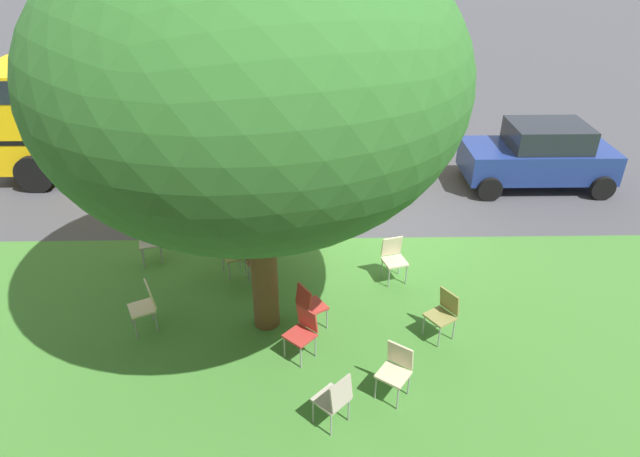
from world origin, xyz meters
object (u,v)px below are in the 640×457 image
chair_1 (309,304)px  chair_8 (303,330)px  street_tree (252,81)px  chair_6 (393,256)px  chair_2 (255,234)px  chair_10 (335,398)px  chair_0 (237,251)px  chair_4 (145,303)px  parked_car (539,155)px  chair_3 (444,311)px  school_bus (197,108)px  chair_9 (259,259)px  chair_7 (150,238)px  chair_5 (396,367)px

chair_1 → chair_8: size_ratio=1.00×
street_tree → chair_6: bearing=-151.3°
chair_2 → chair_10: size_ratio=1.00×
chair_0 → chair_8: (-1.30, 2.34, 0.00)m
chair_4 → chair_8: size_ratio=1.00×
chair_2 → parked_car: (-6.98, -3.30, 0.32)m
chair_3 → school_bus: school_bus is taller
chair_3 → chair_10: bearing=44.2°
street_tree → chair_9: (0.22, -1.24, -3.70)m
chair_7 → parked_car: bearing=-159.5°
chair_8 → chair_9: 2.22m
chair_7 → parked_car: 9.72m
chair_2 → chair_5: same height
chair_3 → chair_6: 1.79m
street_tree → chair_3: (-2.95, 0.40, -3.70)m
street_tree → chair_7: 4.91m
street_tree → school_bus: street_tree is taller
street_tree → chair_4: (2.02, 0.08, -3.70)m
chair_5 → chair_10: bearing=31.3°
school_bus → chair_5: bearing=116.8°
chair_6 → chair_10: size_ratio=1.00×
street_tree → chair_7: size_ratio=7.28×
chair_2 → chair_7: 2.13m
chair_3 → chair_7: size_ratio=1.00×
chair_5 → chair_8: same height
chair_3 → street_tree: bearing=-7.6°
chair_5 → parked_car: 8.51m
chair_3 → chair_6: same height
chair_2 → parked_car: bearing=-154.7°
chair_9 → chair_7: bearing=-19.9°
chair_7 → chair_9: same height
chair_3 → parked_car: size_ratio=0.24×
chair_4 → chair_6: size_ratio=1.00×
chair_5 → chair_8: size_ratio=1.00×
chair_7 → parked_car: size_ratio=0.24×
chair_3 → chair_7: same height
street_tree → chair_7: street_tree is taller
chair_7 → parked_car: parked_car is taller
chair_2 → school_bus: (1.82, -4.42, 1.24)m
chair_2 → school_bus: bearing=-67.7°
chair_1 → chair_10: bearing=99.6°
chair_4 → chair_0: bearing=-129.9°
chair_1 → chair_6: size_ratio=1.00×
chair_0 → chair_10: bearing=115.0°
street_tree → chair_10: street_tree is taller
chair_6 → chair_9: 2.57m
chair_0 → chair_9: 0.53m
chair_6 → chair_8: size_ratio=1.00×
chair_4 → school_bus: school_bus is taller
chair_0 → parked_car: bearing=-151.7°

